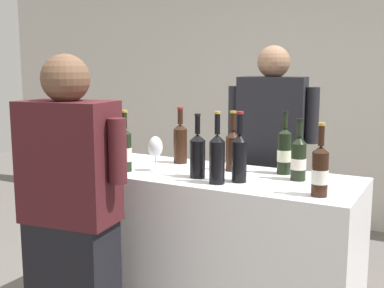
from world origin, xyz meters
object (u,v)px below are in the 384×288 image
wine_bottle_5 (217,157)px  wine_bottle_6 (284,151)px  wine_bottle_3 (299,158)px  wine_bottle_8 (113,147)px  wine_bottle_10 (239,155)px  ice_bucket (93,143)px  wine_bottle_0 (94,136)px  wine_bottle_1 (125,149)px  wine_bottle_9 (180,142)px  wine_bottle_7 (233,148)px  wine_glass (155,148)px  person_server (270,187)px  wine_bottle_4 (320,171)px  person_guest (72,237)px  wine_bottle_2 (197,154)px

wine_bottle_5 → wine_bottle_6: (0.22, 0.36, -0.01)m
wine_bottle_3 → wine_bottle_8: (-0.99, -0.20, 0.00)m
wine_bottle_6 → wine_bottle_10: size_ratio=0.96×
wine_bottle_6 → ice_bucket: (-1.09, -0.23, -0.01)m
wine_bottle_0 → wine_bottle_1: bearing=-32.1°
wine_bottle_1 → wine_bottle_9: wine_bottle_1 is taller
wine_bottle_5 → wine_bottle_10: (0.08, 0.08, 0.00)m
wine_bottle_7 → wine_bottle_10: size_ratio=0.94×
wine_bottle_5 → wine_bottle_10: 0.12m
wine_bottle_0 → wine_glass: wine_bottle_0 is taller
wine_bottle_1 → ice_bucket: wine_bottle_1 is taller
wine_bottle_8 → wine_bottle_10: bearing=2.3°
person_server → wine_bottle_8: bearing=-134.6°
wine_bottle_4 → wine_bottle_3: bearing=123.7°
wine_bottle_1 → person_guest: 0.58m
wine_glass → wine_bottle_6: bearing=22.5°
wine_bottle_0 → wine_bottle_9: size_ratio=1.01×
wine_bottle_9 → wine_glass: 0.25m
wine_bottle_1 → wine_bottle_9: size_ratio=1.01×
wine_bottle_9 → wine_bottle_7: bearing=-7.8°
wine_bottle_6 → person_guest: (-0.74, -0.81, -0.34)m
wine_bottle_10 → person_guest: (-0.61, -0.53, -0.35)m
wine_bottle_2 → person_server: 0.76m
wine_bottle_3 → wine_bottle_10: (-0.24, -0.17, 0.02)m
wine_bottle_7 → wine_bottle_9: (-0.35, 0.05, 0.00)m
wine_glass → person_guest: size_ratio=0.12×
wine_bottle_10 → person_guest: 0.88m
wine_bottle_7 → wine_bottle_8: (-0.61, -0.25, -0.01)m
wine_bottle_10 → person_guest: size_ratio=0.21×
wine_bottle_3 → person_server: person_server is taller
wine_bottle_2 → wine_bottle_6: (0.36, 0.29, 0.00)m
wine_bottle_8 → wine_glass: wine_bottle_8 is taller
wine_bottle_5 → ice_bucket: bearing=171.8°
wine_glass → wine_bottle_2: bearing=-6.7°
wine_bottle_6 → wine_glass: 0.68m
wine_bottle_2 → wine_bottle_8: bearing=-178.4°
wine_bottle_1 → person_server: person_server is taller
wine_bottle_9 → ice_bucket: 0.52m
wine_bottle_7 → ice_bucket: bearing=-167.7°
wine_bottle_8 → wine_bottle_9: size_ratio=1.00×
wine_glass → person_server: person_server is taller
wine_bottle_4 → wine_bottle_6: bearing=127.8°
person_guest → wine_bottle_10: bearing=41.1°
wine_bottle_4 → wine_bottle_9: bearing=158.8°
wine_bottle_4 → wine_glass: (-0.91, 0.09, 0.01)m
wine_bottle_10 → wine_glass: size_ratio=1.83×
wine_bottle_3 → wine_bottle_9: size_ratio=0.94×
wine_bottle_10 → wine_bottle_6: bearing=64.0°
wine_bottle_0 → wine_bottle_3: (1.33, -0.04, -0.01)m
wine_bottle_1 → wine_bottle_8: size_ratio=1.01×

